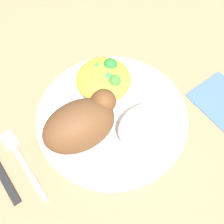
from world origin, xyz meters
name	(u,v)px	position (x,y,z in m)	size (l,w,h in m)	color
ground_plane	(112,120)	(0.00, 0.00, 0.00)	(2.00, 2.00, 0.00)	#9E7651
plate	(112,117)	(0.00, 0.00, 0.01)	(0.26, 0.26, 0.02)	white
roasted_chicken	(81,124)	(-0.06, -0.01, 0.06)	(0.13, 0.08, 0.08)	brown
rice_pile	(148,125)	(0.03, -0.05, 0.04)	(0.10, 0.08, 0.04)	white
mac_cheese_with_broccoli	(104,78)	(0.02, 0.06, 0.03)	(0.10, 0.10, 0.04)	gold
fork	(21,160)	(-0.16, 0.01, 0.00)	(0.03, 0.14, 0.01)	silver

